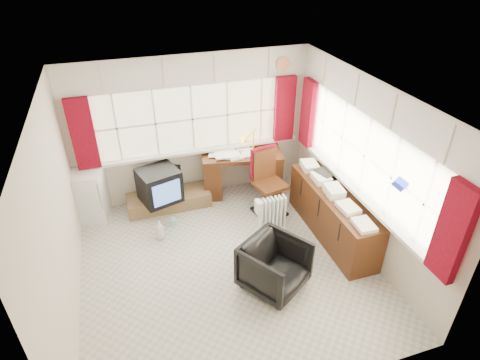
# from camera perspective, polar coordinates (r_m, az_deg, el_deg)

# --- Properties ---
(ground) EXTENTS (4.00, 4.00, 0.00)m
(ground) POSITION_cam_1_polar(r_m,az_deg,el_deg) (5.85, -1.72, -12.09)
(ground) COLOR beige
(ground) RESTS_ON ground
(room_walls) EXTENTS (4.00, 4.00, 4.00)m
(room_walls) POSITION_cam_1_polar(r_m,az_deg,el_deg) (4.93, -2.00, 0.58)
(room_walls) COLOR beige
(room_walls) RESTS_ON ground
(window_back) EXTENTS (3.70, 0.12, 3.60)m
(window_back) POSITION_cam_1_polar(r_m,az_deg,el_deg) (6.85, -6.46, 4.63)
(window_back) COLOR #F8F1C4
(window_back) RESTS_ON room_walls
(window_right) EXTENTS (0.12, 3.70, 3.60)m
(window_right) POSITION_cam_1_polar(r_m,az_deg,el_deg) (5.97, 16.34, -1.03)
(window_right) COLOR #F8F1C4
(window_right) RESTS_ON room_walls
(curtains) EXTENTS (3.83, 3.83, 1.15)m
(curtains) POSITION_cam_1_polar(r_m,az_deg,el_deg) (5.99, 4.09, 6.00)
(curtains) COLOR maroon
(curtains) RESTS_ON room_walls
(overhead_cabinets) EXTENTS (3.98, 3.98, 0.48)m
(overhead_cabinets) POSITION_cam_1_polar(r_m,az_deg,el_deg) (5.75, 4.71, 13.44)
(overhead_cabinets) COLOR silver
(overhead_cabinets) RESTS_ON room_walls
(desk) EXTENTS (1.48, 0.93, 0.84)m
(desk) POSITION_cam_1_polar(r_m,az_deg,el_deg) (7.15, 0.23, 1.46)
(desk) COLOR #512913
(desk) RESTS_ON ground
(desk_lamp) EXTENTS (0.17, 0.14, 0.43)m
(desk_lamp) POSITION_cam_1_polar(r_m,az_deg,el_deg) (6.90, 1.95, 6.40)
(desk_lamp) COLOR yellow
(desk_lamp) RESTS_ON desk
(task_chair) EXTENTS (0.57, 0.59, 1.14)m
(task_chair) POSITION_cam_1_polar(r_m,az_deg,el_deg) (6.59, 3.77, 0.18)
(task_chair) COLOR black
(task_chair) RESTS_ON ground
(office_chair) EXTENTS (1.05, 1.05, 0.70)m
(office_chair) POSITION_cam_1_polar(r_m,az_deg,el_deg) (5.36, 4.92, -12.09)
(office_chair) COLOR black
(office_chair) RESTS_ON ground
(radiator) EXTENTS (0.43, 0.18, 0.65)m
(radiator) POSITION_cam_1_polar(r_m,az_deg,el_deg) (6.27, 4.54, -5.53)
(radiator) COLOR white
(radiator) RESTS_ON ground
(credenza) EXTENTS (0.50, 2.00, 0.85)m
(credenza) POSITION_cam_1_polar(r_m,az_deg,el_deg) (6.30, 12.99, -4.63)
(credenza) COLOR #512913
(credenza) RESTS_ON ground
(file_tray) EXTENTS (0.33, 0.38, 0.11)m
(file_tray) POSITION_cam_1_polar(r_m,az_deg,el_deg) (6.45, 12.02, 0.76)
(file_tray) COLOR black
(file_tray) RESTS_ON credenza
(tv_bench) EXTENTS (1.40, 0.50, 0.25)m
(tv_bench) POSITION_cam_1_polar(r_m,az_deg,el_deg) (7.01, -10.06, -2.82)
(tv_bench) COLOR #836141
(tv_bench) RESTS_ON ground
(crt_tv) EXTENTS (0.74, 0.71, 0.55)m
(crt_tv) POSITION_cam_1_polar(r_m,az_deg,el_deg) (6.68, -11.40, -0.75)
(crt_tv) COLOR black
(crt_tv) RESTS_ON tv_bench
(hifi_stack) EXTENTS (0.66, 0.56, 0.41)m
(hifi_stack) POSITION_cam_1_polar(r_m,az_deg,el_deg) (6.98, -10.72, 0.09)
(hifi_stack) COLOR black
(hifi_stack) RESTS_ON tv_bench
(mini_fridge) EXTENTS (0.60, 0.61, 0.87)m
(mini_fridge) POSITION_cam_1_polar(r_m,az_deg,el_deg) (6.92, -20.64, -2.02)
(mini_fridge) COLOR white
(mini_fridge) RESTS_ON ground
(spray_bottle_a) EXTENTS (0.16, 0.16, 0.33)m
(spray_bottle_a) POSITION_cam_1_polar(r_m,az_deg,el_deg) (6.31, -11.36, -6.97)
(spray_bottle_a) COLOR silver
(spray_bottle_a) RESTS_ON ground
(spray_bottle_b) EXTENTS (0.11, 0.11, 0.17)m
(spray_bottle_b) POSITION_cam_1_polar(r_m,az_deg,el_deg) (6.59, -9.45, -5.74)
(spray_bottle_b) COLOR #95DED3
(spray_bottle_b) RESTS_ON ground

